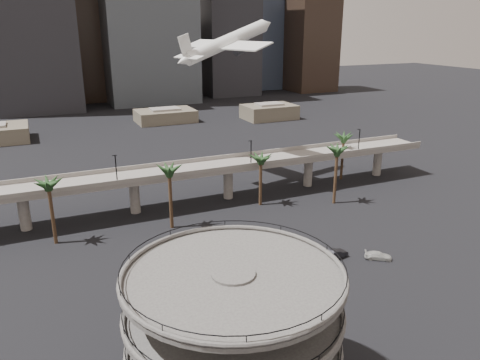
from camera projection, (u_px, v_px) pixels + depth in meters
name	position (u px, v px, depth m)	size (l,w,h in m)	color
ground	(316.00, 350.00, 59.20)	(700.00, 700.00, 0.00)	black
parking_ramp	(234.00, 328.00, 47.59)	(22.20, 22.20, 17.35)	#484544
overpass	(183.00, 174.00, 104.49)	(130.00, 9.30, 14.70)	slate
palm_trees	(244.00, 160.00, 100.94)	(76.40, 18.40, 14.00)	#4A321F
low_buildings	(133.00, 121.00, 184.17)	(135.00, 27.50, 6.80)	brown
skyline	(113.00, 18.00, 239.62)	(269.00, 86.00, 115.63)	#7F6D58
airborne_jet	(227.00, 42.00, 112.12)	(29.77, 27.15, 11.65)	white
car_a	(260.00, 300.00, 68.73)	(1.79, 4.46, 1.52)	maroon
car_b	(335.00, 254.00, 82.22)	(1.77, 5.07, 1.67)	black
car_c	(378.00, 256.00, 81.98)	(1.88, 4.63, 1.34)	beige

